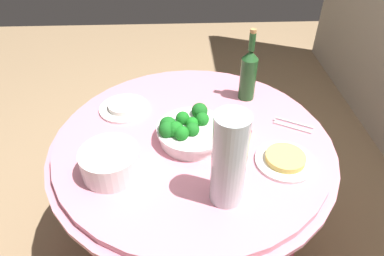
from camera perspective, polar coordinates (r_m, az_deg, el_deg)
name	(u,v)px	position (r m, az deg, el deg)	size (l,w,h in m)	color
ground_plane	(192,242)	(1.98, 0.00, -18.15)	(6.00, 6.00, 0.00)	#9E7F5B
buffet_table	(192,196)	(1.67, 0.00, -11.13)	(1.16, 1.16, 0.74)	maroon
broccoli_bowl	(189,131)	(1.37, -0.57, -0.42)	(0.28, 0.28, 0.12)	white
plate_stack	(110,162)	(1.27, -13.22, -5.47)	(0.21, 0.21, 0.10)	white
wine_bottle	(248,73)	(1.60, 9.22, 8.83)	(0.07, 0.07, 0.34)	#204E23
decorative_fruit_vase	(229,165)	(1.09, 6.01, -6.09)	(0.11, 0.11, 0.34)	silver
serving_tongs	(291,125)	(1.53, 15.93, 0.54)	(0.12, 0.16, 0.01)	silver
food_plate_rice	(124,107)	(1.59, -11.04, 3.37)	(0.22, 0.22, 0.03)	white
food_plate_noodles	(285,160)	(1.34, 14.96, -5.02)	(0.22, 0.22, 0.03)	white
label_placard_front	(250,130)	(1.42, 9.41, -0.37)	(0.05, 0.01, 0.05)	white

